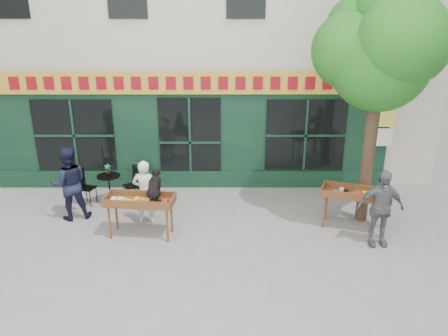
# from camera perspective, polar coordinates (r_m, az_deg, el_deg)

# --- Properties ---
(ground) EXTENTS (80.00, 80.00, 0.00)m
(ground) POSITION_cam_1_polar(r_m,az_deg,el_deg) (10.56, -5.16, -7.38)
(ground) COLOR slate
(ground) RESTS_ON ground
(building) EXTENTS (14.00, 7.26, 10.00)m
(building) POSITION_cam_1_polar(r_m,az_deg,el_deg) (15.31, -3.79, 20.61)
(building) COLOR beige
(building) RESTS_ON ground
(street_tree) EXTENTS (3.05, 2.90, 5.60)m
(street_tree) POSITION_cam_1_polar(r_m,az_deg,el_deg) (10.28, 19.99, 14.77)
(street_tree) COLOR #382619
(street_tree) RESTS_ON ground
(book_cart_center) EXTENTS (1.56, 0.77, 0.99)m
(book_cart_center) POSITION_cam_1_polar(r_m,az_deg,el_deg) (9.86, -10.93, -4.46)
(book_cart_center) COLOR brown
(book_cart_center) RESTS_ON ground
(dog) EXTENTS (0.40, 0.63, 0.60)m
(dog) POSITION_cam_1_polar(r_m,az_deg,el_deg) (9.57, -9.11, -2.07)
(dog) COLOR black
(dog) RESTS_ON book_cart_center
(woman) EXTENTS (0.61, 0.44, 1.58)m
(woman) POSITION_cam_1_polar(r_m,az_deg,el_deg) (10.46, -10.29, -3.14)
(woman) COLOR silver
(woman) RESTS_ON ground
(book_cart_right) EXTENTS (1.62, 1.06, 0.99)m
(book_cart_right) POSITION_cam_1_polar(r_m,az_deg,el_deg) (10.48, 16.84, -3.46)
(book_cart_right) COLOR brown
(book_cart_right) RESTS_ON ground
(man_right) EXTENTS (1.02, 0.45, 1.73)m
(man_right) POSITION_cam_1_polar(r_m,az_deg,el_deg) (9.91, 19.71, -4.95)
(man_right) COLOR #5A5A5F
(man_right) RESTS_ON ground
(bistro_table) EXTENTS (0.60, 0.60, 0.76)m
(bistro_table) POSITION_cam_1_polar(r_m,az_deg,el_deg) (11.83, -14.78, -1.95)
(bistro_table) COLOR black
(bistro_table) RESTS_ON ground
(bistro_chair_left) EXTENTS (0.45, 0.44, 0.95)m
(bistro_chair_left) POSITION_cam_1_polar(r_m,az_deg,el_deg) (11.94, -17.83, -2.00)
(bistro_chair_left) COLOR black
(bistro_chair_left) RESTS_ON ground
(bistro_chair_right) EXTENTS (0.50, 0.49, 0.95)m
(bistro_chair_right) POSITION_cam_1_polar(r_m,az_deg,el_deg) (11.77, -11.72, -1.73)
(bistro_chair_right) COLOR black
(bistro_chair_right) RESTS_ON ground
(potted_plant) EXTENTS (0.17, 0.11, 0.32)m
(potted_plant) POSITION_cam_1_polar(r_m,az_deg,el_deg) (11.70, -14.94, -0.23)
(potted_plant) COLOR gray
(potted_plant) RESTS_ON bistro_table
(man_left) EXTENTS (1.06, 0.95, 1.82)m
(man_left) POSITION_cam_1_polar(r_m,az_deg,el_deg) (11.11, -19.55, -1.94)
(man_left) COLOR black
(man_left) RESTS_ON ground
(chalkboard) EXTENTS (0.58, 0.26, 0.79)m
(chalkboard) POSITION_cam_1_polar(r_m,az_deg,el_deg) (12.57, -10.93, -1.00)
(chalkboard) COLOR black
(chalkboard) RESTS_ON ground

